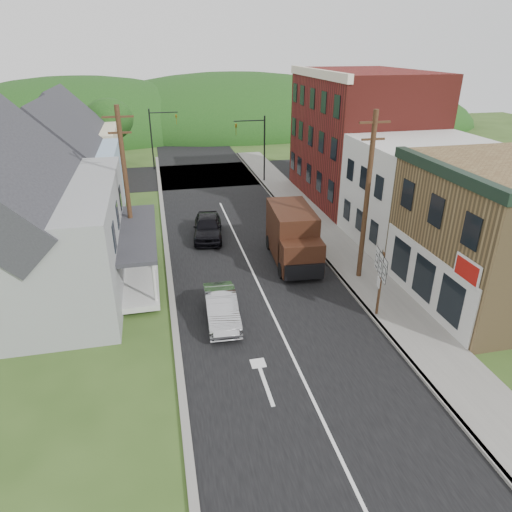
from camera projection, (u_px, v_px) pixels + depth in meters
ground at (277, 324)px, 21.14m from camera, size 120.00×120.00×0.00m
road at (238, 241)px, 29.98m from camera, size 9.00×90.00×0.02m
cross_road at (207, 175)px, 45.01m from camera, size 60.00×9.00×0.02m
sidewalk_right at (334, 244)px, 29.34m from camera, size 2.80×55.00×0.15m
curb_right at (314, 246)px, 29.07m from camera, size 0.20×55.00×0.15m
curb_left at (168, 260)px, 27.27m from camera, size 0.30×55.00×0.12m
storefront_tan at (506, 234)px, 21.87m from camera, size 8.00×8.00×7.00m
storefront_white at (421, 194)px, 28.61m from camera, size 8.00×7.00×6.50m
storefront_red at (361, 138)px, 36.26m from camera, size 8.00×12.00×10.00m
house_gray at (10, 214)px, 22.29m from camera, size 10.20×12.24×8.35m
house_blue at (67, 169)px, 32.44m from camera, size 7.14×8.16×7.28m
house_cream at (77, 144)px, 40.30m from camera, size 7.14×8.16×7.28m
utility_pole_right at (367, 197)px, 23.36m from camera, size 1.60×0.26×9.00m
utility_pole_left at (127, 187)px, 24.96m from camera, size 1.60×0.26×9.00m
traffic_signal_right at (257, 141)px, 41.16m from camera, size 2.87×0.20×6.00m
traffic_signal_left at (158, 132)px, 45.66m from camera, size 2.87×0.20×6.00m
tree_left_d at (109, 119)px, 45.58m from camera, size 4.80×4.80×6.94m
forested_ridge at (185, 128)px, 69.76m from camera, size 90.00×30.00×16.00m
silver_sedan at (222, 308)px, 21.15m from camera, size 1.60×4.16×1.35m
dark_sedan at (208, 227)px, 30.21m from camera, size 2.38×4.74×1.55m
delivery_van at (293, 237)px, 26.56m from camera, size 2.69×5.81×3.17m
route_sign_cluster at (380, 275)px, 20.85m from camera, size 0.43×1.80×3.19m
warning_sign at (382, 266)px, 22.70m from camera, size 0.29×0.65×2.53m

